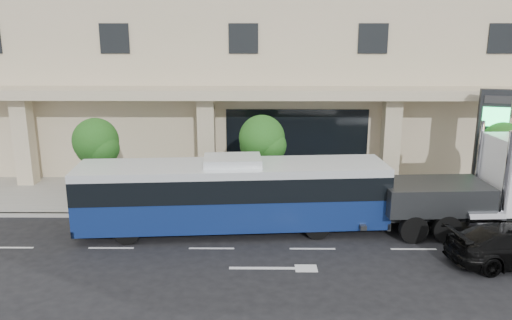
{
  "coord_description": "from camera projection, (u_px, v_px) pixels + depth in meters",
  "views": [
    {
      "loc": [
        -2.07,
        -19.77,
        8.29
      ],
      "look_at": [
        -2.27,
        2.0,
        2.74
      ],
      "focal_mm": 35.0,
      "sensor_mm": 36.0,
      "label": 1
    }
  ],
  "objects": [
    {
      "name": "tree_right",
      "position": [
        503.0,
        146.0,
        23.83
      ],
      "size": [
        2.1,
        2.0,
        4.04
      ],
      "color": "#422B19",
      "rests_on": "sidewalk"
    },
    {
      "name": "tree_left",
      "position": [
        96.0,
        144.0,
        23.98
      ],
      "size": [
        2.27,
        2.2,
        4.22
      ],
      "color": "#422B19",
      "rests_on": "sidewalk"
    },
    {
      "name": "tow_truck",
      "position": [
        495.0,
        189.0,
        21.11
      ],
      "size": [
        10.15,
        2.97,
        4.61
      ],
      "rotation": [
        0.0,
        0.0,
        0.06
      ],
      "color": "#2D3033",
      "rests_on": "ground"
    },
    {
      "name": "tree_mid",
      "position": [
        262.0,
        141.0,
        23.87
      ],
      "size": [
        2.28,
        2.2,
        4.38
      ],
      "color": "#422B19",
      "rests_on": "sidewalk"
    },
    {
      "name": "city_bus",
      "position": [
        233.0,
        194.0,
        21.17
      ],
      "size": [
        13.15,
        3.74,
        3.29
      ],
      "rotation": [
        0.0,
        0.0,
        0.08
      ],
      "color": "black",
      "rests_on": "ground"
    },
    {
      "name": "signage_pylon",
      "position": [
        490.0,
        145.0,
        24.49
      ],
      "size": [
        1.45,
        0.83,
        5.53
      ],
      "rotation": [
        0.0,
        0.0,
        -0.25
      ],
      "color": "black",
      "rests_on": "sidewalk"
    },
    {
      "name": "ground",
      "position": [
        309.0,
        234.0,
        21.18
      ],
      "size": [
        120.0,
        120.0,
        0.0
      ],
      "primitive_type": "plane",
      "color": "black",
      "rests_on": "ground"
    },
    {
      "name": "sidewalk",
      "position": [
        300.0,
        195.0,
        26.01
      ],
      "size": [
        120.0,
        6.0,
        0.15
      ],
      "primitive_type": "cube",
      "color": "gray",
      "rests_on": "ground"
    },
    {
      "name": "convention_center",
      "position": [
        291.0,
        7.0,
        33.66
      ],
      "size": [
        60.0,
        17.6,
        20.0
      ],
      "color": "#BFB38F",
      "rests_on": "ground"
    },
    {
      "name": "curb",
      "position": [
        305.0,
        216.0,
        23.1
      ],
      "size": [
        120.0,
        0.3,
        0.15
      ],
      "primitive_type": "cube",
      "color": "gray",
      "rests_on": "ground"
    }
  ]
}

